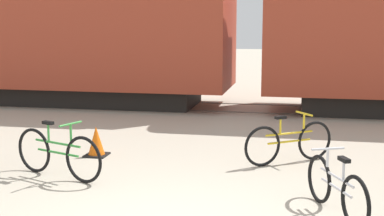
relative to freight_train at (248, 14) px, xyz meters
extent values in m
cube|color=black|center=(-6.83, 0.00, -2.35)|extent=(10.65, 2.16, 0.55)
cube|color=#9E3823|center=(-6.83, 0.00, -0.53)|extent=(12.68, 2.89, 3.10)
cube|color=#4C4238|center=(0.00, -0.72, -2.62)|extent=(65.69, 0.07, 0.01)
cube|color=#4C4238|center=(0.00, 0.72, -2.62)|extent=(65.69, 0.07, 0.01)
torus|color=black|center=(1.75, -7.66, -2.30)|extent=(0.31, 0.63, 0.66)
torus|color=black|center=(2.14, -8.55, -2.30)|extent=(0.31, 0.63, 0.66)
cylinder|color=silver|center=(1.94, -8.11, -2.13)|extent=(0.38, 0.80, 0.04)
cylinder|color=silver|center=(1.94, -8.11, -2.27)|extent=(0.35, 0.73, 0.04)
cylinder|color=silver|center=(2.01, -8.26, -1.99)|extent=(0.04, 0.04, 0.28)
cube|color=black|center=(2.01, -8.26, -1.86)|extent=(0.15, 0.22, 0.05)
cylinder|color=silver|center=(1.84, -7.86, -1.98)|extent=(0.04, 0.04, 0.31)
cylinder|color=silver|center=(1.84, -7.86, -1.83)|extent=(0.43, 0.21, 0.03)
torus|color=black|center=(-1.74, -7.48, -2.26)|extent=(0.70, 0.31, 0.73)
torus|color=black|center=(-2.77, -7.08, -2.26)|extent=(0.70, 0.31, 0.73)
cylinder|color=#338C38|center=(-2.26, -7.28, -2.08)|extent=(0.91, 0.38, 0.04)
cylinder|color=#338C38|center=(-2.26, -7.28, -2.23)|extent=(0.83, 0.35, 0.04)
cylinder|color=#338C38|center=(-2.44, -7.21, -1.92)|extent=(0.04, 0.04, 0.31)
cube|color=black|center=(-2.44, -7.21, -1.77)|extent=(0.22, 0.15, 0.05)
cylinder|color=#338C38|center=(-1.97, -7.39, -1.91)|extent=(0.04, 0.04, 0.34)
cylinder|color=#338C38|center=(-1.97, -7.39, -1.73)|extent=(0.20, 0.44, 0.03)
torus|color=black|center=(1.74, -5.36, -2.28)|extent=(0.60, 0.45, 0.70)
torus|color=black|center=(0.86, -5.99, -2.28)|extent=(0.60, 0.45, 0.70)
cylinder|color=gold|center=(1.30, -5.67, -2.10)|extent=(0.79, 0.58, 0.04)
cylinder|color=gold|center=(1.30, -5.67, -2.25)|extent=(0.72, 0.53, 0.04)
cylinder|color=gold|center=(1.15, -5.78, -1.96)|extent=(0.04, 0.04, 0.29)
cube|color=black|center=(1.15, -5.78, -1.81)|extent=(0.21, 0.18, 0.05)
cylinder|color=gold|center=(1.54, -5.50, -1.94)|extent=(0.04, 0.04, 0.32)
cylinder|color=gold|center=(1.54, -5.50, -1.78)|extent=(0.29, 0.39, 0.03)
cube|color=black|center=(-2.17, -5.87, -2.61)|extent=(0.40, 0.40, 0.03)
cone|color=orange|center=(-2.17, -5.87, -2.35)|extent=(0.32, 0.32, 0.55)
camera|label=1|loc=(1.45, -14.87, -0.16)|focal=50.00mm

